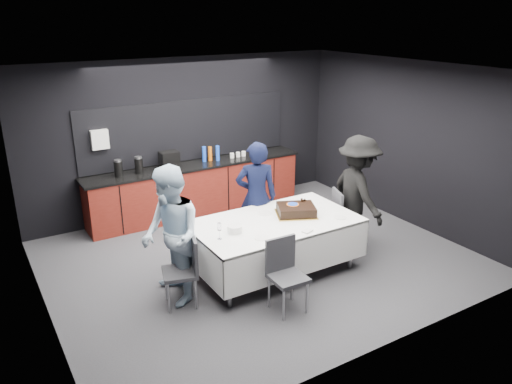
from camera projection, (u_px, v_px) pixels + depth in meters
ground at (259, 259)px, 7.56m from camera, size 6.00×6.00×0.00m
room_shell at (260, 140)px, 6.93m from camera, size 6.04×5.04×2.82m
kitchenette at (195, 185)px, 9.15m from camera, size 4.10×0.64×2.05m
party_table at (274, 230)px, 7.02m from camera, size 2.32×1.32×0.78m
cake_assembly at (296, 210)px, 7.16m from camera, size 0.70×0.65×0.18m
plate_stack at (235, 229)px, 6.59m from camera, size 0.20×0.20×0.10m
loose_plate_near at (262, 238)px, 6.43m from camera, size 0.19×0.19×0.01m
loose_plate_right_a at (303, 206)px, 7.49m from camera, size 0.20×0.20×0.01m
loose_plate_right_b at (340, 217)px, 7.07m from camera, size 0.18×0.18×0.01m
loose_plate_far at (264, 213)px, 7.22m from camera, size 0.21×0.21×0.01m
fork_pile at (307, 231)px, 6.62m from camera, size 0.17×0.13×0.02m
champagne_flute at (219, 228)px, 6.36m from camera, size 0.06×0.06×0.22m
chair_left at (186, 266)px, 6.24m from camera, size 0.52×0.52×0.92m
chair_right at (343, 214)px, 7.84m from camera, size 0.54×0.54×0.92m
chair_near at (285, 269)px, 6.17m from camera, size 0.43×0.43×0.92m
person_center at (256, 197)px, 7.60m from camera, size 0.75×0.64×1.74m
person_left at (171, 236)px, 6.21m from camera, size 0.75×0.93×1.80m
person_right at (358, 193)px, 7.70m from camera, size 0.83×1.24×1.79m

